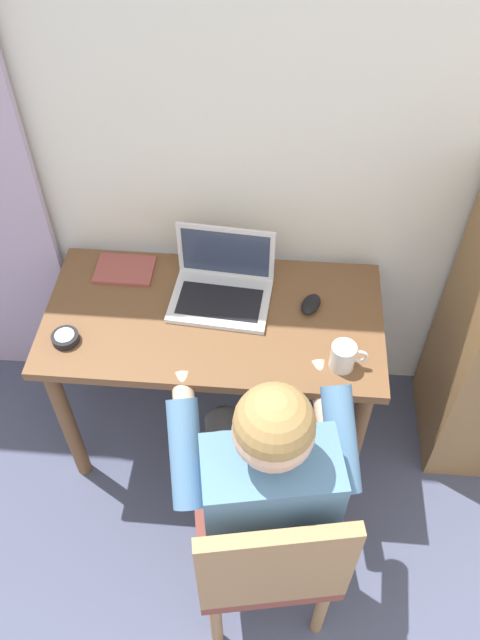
{
  "coord_description": "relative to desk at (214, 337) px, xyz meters",
  "views": [
    {
      "loc": [
        -0.15,
        0.4,
        2.36
      ],
      "look_at": [
        -0.26,
        1.73,
        0.82
      ],
      "focal_mm": 35.9,
      "sensor_mm": 36.0,
      "label": 1
    }
  ],
  "objects": [
    {
      "name": "person_seated",
      "position": [
        0.2,
        -0.53,
        0.05
      ],
      "size": [
        0.6,
        0.63,
        1.18
      ],
      "color": "#4C4C4C",
      "rests_on": "ground_plane"
    },
    {
      "name": "laptop",
      "position": [
        0.02,
        0.1,
        0.16
      ],
      "size": [
        0.36,
        0.28,
        0.24
      ],
      "color": "silver",
      "rests_on": "desk"
    },
    {
      "name": "desk",
      "position": [
        0.0,
        0.0,
        0.0
      ],
      "size": [
        1.16,
        0.59,
        0.72
      ],
      "color": "brown",
      "rests_on": "ground_plane"
    },
    {
      "name": "computer_mouse",
      "position": [
        0.33,
        0.07,
        0.13
      ],
      "size": [
        0.09,
        0.11,
        0.03
      ],
      "primitive_type": "ellipsoid",
      "rotation": [
        0.0,
        0.0,
        -0.37
      ],
      "color": "black",
      "rests_on": "desk"
    },
    {
      "name": "coffee_mug",
      "position": [
        0.43,
        -0.18,
        0.16
      ],
      "size": [
        0.12,
        0.08,
        0.09
      ],
      "color": "silver",
      "rests_on": "desk"
    },
    {
      "name": "desk_clock",
      "position": [
        -0.47,
        -0.15,
        0.13
      ],
      "size": [
        0.09,
        0.09,
        0.03
      ],
      "color": "black",
      "rests_on": "desk"
    },
    {
      "name": "chair",
      "position": [
        0.23,
        -0.71,
        -0.13
      ],
      "size": [
        0.49,
        0.47,
        0.87
      ],
      "color": "brown",
      "rests_on": "ground_plane"
    },
    {
      "name": "notebook_pad",
      "position": [
        -0.35,
        0.19,
        0.12
      ],
      "size": [
        0.21,
        0.15,
        0.01
      ],
      "primitive_type": "cube",
      "rotation": [
        0.0,
        0.0,
        -0.01
      ],
      "color": "#994742",
      "rests_on": "desk"
    },
    {
      "name": "wall_back",
      "position": [
        0.36,
        0.37,
        0.64
      ],
      "size": [
        4.8,
        0.05,
        2.5
      ],
      "primitive_type": "cube",
      "color": "silver",
      "rests_on": "ground_plane"
    }
  ]
}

